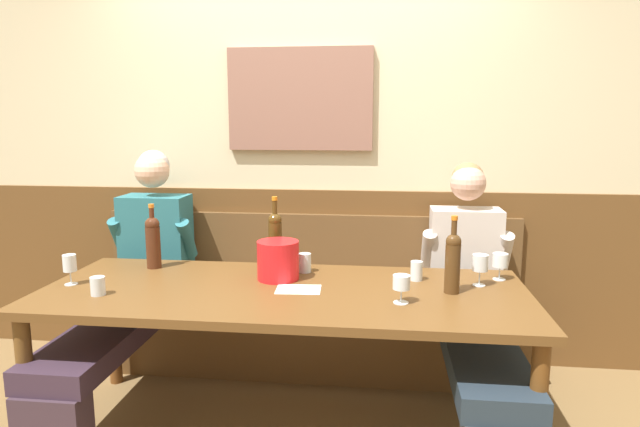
{
  "coord_description": "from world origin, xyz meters",
  "views": [
    {
      "loc": [
        0.46,
        -2.34,
        1.53
      ],
      "look_at": [
        0.14,
        0.44,
        1.04
      ],
      "focal_mm": 30.62,
      "sensor_mm": 36.0,
      "label": 1
    }
  ],
  "objects_px": {
    "ice_bucket": "(278,260)",
    "wine_glass_mid_left": "(480,264)",
    "wine_bottle_amber_mid": "(453,261)",
    "wine_glass_center_rear": "(500,262)",
    "dining_table": "(284,303)",
    "wine_glass_center_front": "(401,283)",
    "water_tumbler_left": "(98,286)",
    "wine_glass_near_bucket": "(70,264)",
    "person_right_seat": "(474,297)",
    "person_left_seat": "(133,278)",
    "wine_bottle_green_tall": "(275,238)",
    "wall_bench": "(305,324)",
    "water_tumbler_right": "(305,263)",
    "wine_bottle_clear_water": "(153,240)",
    "water_tumbler_center": "(417,271)"
  },
  "relations": [
    {
      "from": "ice_bucket",
      "to": "wine_glass_mid_left",
      "type": "distance_m",
      "value": 0.99
    },
    {
      "from": "wine_glass_mid_left",
      "to": "wine_bottle_amber_mid",
      "type": "bearing_deg",
      "value": -138.91
    },
    {
      "from": "wine_glass_center_rear",
      "to": "dining_table",
      "type": "bearing_deg",
      "value": -165.32
    },
    {
      "from": "wine_glass_center_front",
      "to": "water_tumbler_left",
      "type": "relative_size",
      "value": 1.48
    },
    {
      "from": "dining_table",
      "to": "wine_glass_near_bucket",
      "type": "height_order",
      "value": "wine_glass_near_bucket"
    },
    {
      "from": "wine_glass_near_bucket",
      "to": "wine_glass_center_rear",
      "type": "xyz_separation_m",
      "value": [
        2.09,
        0.33,
        -0.01
      ]
    },
    {
      "from": "dining_table",
      "to": "person_right_seat",
      "type": "distance_m",
      "value": 0.99
    },
    {
      "from": "person_left_seat",
      "to": "wine_bottle_green_tall",
      "type": "distance_m",
      "value": 0.85
    },
    {
      "from": "wall_bench",
      "to": "wine_glass_center_front",
      "type": "height_order",
      "value": "wall_bench"
    },
    {
      "from": "wall_bench",
      "to": "ice_bucket",
      "type": "distance_m",
      "value": 0.78
    },
    {
      "from": "person_right_seat",
      "to": "water_tumbler_left",
      "type": "bearing_deg",
      "value": -163.76
    },
    {
      "from": "wine_glass_center_front",
      "to": "person_right_seat",
      "type": "bearing_deg",
      "value": 50.14
    },
    {
      "from": "person_left_seat",
      "to": "wine_glass_mid_left",
      "type": "height_order",
      "value": "person_left_seat"
    },
    {
      "from": "person_left_seat",
      "to": "ice_bucket",
      "type": "height_order",
      "value": "person_left_seat"
    },
    {
      "from": "wine_bottle_green_tall",
      "to": "wine_glass_mid_left",
      "type": "bearing_deg",
      "value": -10.57
    },
    {
      "from": "water_tumbler_right",
      "to": "wine_glass_center_front",
      "type": "bearing_deg",
      "value": -41.93
    },
    {
      "from": "wine_bottle_green_tall",
      "to": "wine_bottle_clear_water",
      "type": "bearing_deg",
      "value": -174.29
    },
    {
      "from": "person_left_seat",
      "to": "wine_glass_center_rear",
      "type": "xyz_separation_m",
      "value": [
        1.97,
        -0.08,
        0.17
      ]
    },
    {
      "from": "wine_glass_near_bucket",
      "to": "water_tumbler_left",
      "type": "bearing_deg",
      "value": -32.26
    },
    {
      "from": "dining_table",
      "to": "water_tumbler_center",
      "type": "distance_m",
      "value": 0.68
    },
    {
      "from": "wine_glass_near_bucket",
      "to": "wine_bottle_clear_water",
      "type": "bearing_deg",
      "value": 51.38
    },
    {
      "from": "water_tumbler_left",
      "to": "water_tumbler_right",
      "type": "relative_size",
      "value": 0.85
    },
    {
      "from": "dining_table",
      "to": "water_tumbler_left",
      "type": "height_order",
      "value": "water_tumbler_left"
    },
    {
      "from": "water_tumbler_left",
      "to": "water_tumbler_right",
      "type": "height_order",
      "value": "water_tumbler_right"
    },
    {
      "from": "wine_bottle_green_tall",
      "to": "water_tumbler_left",
      "type": "distance_m",
      "value": 0.91
    },
    {
      "from": "person_left_seat",
      "to": "water_tumbler_right",
      "type": "distance_m",
      "value": 0.99
    },
    {
      "from": "ice_bucket",
      "to": "person_right_seat",
      "type": "bearing_deg",
      "value": 9.58
    },
    {
      "from": "wine_glass_mid_left",
      "to": "wine_glass_center_rear",
      "type": "bearing_deg",
      "value": 44.19
    },
    {
      "from": "wine_bottle_green_tall",
      "to": "water_tumbler_right",
      "type": "bearing_deg",
      "value": -18.44
    },
    {
      "from": "wall_bench",
      "to": "person_left_seat",
      "type": "xyz_separation_m",
      "value": [
        -0.93,
        -0.36,
        0.37
      ]
    },
    {
      "from": "wall_bench",
      "to": "wine_bottle_amber_mid",
      "type": "height_order",
      "value": "wine_bottle_amber_mid"
    },
    {
      "from": "wine_bottle_clear_water",
      "to": "wine_glass_mid_left",
      "type": "height_order",
      "value": "wine_bottle_clear_water"
    },
    {
      "from": "ice_bucket",
      "to": "wine_bottle_green_tall",
      "type": "distance_m",
      "value": 0.22
    },
    {
      "from": "person_right_seat",
      "to": "water_tumbler_center",
      "type": "height_order",
      "value": "person_right_seat"
    },
    {
      "from": "water_tumbler_right",
      "to": "person_left_seat",
      "type": "bearing_deg",
      "value": 176.97
    },
    {
      "from": "person_left_seat",
      "to": "ice_bucket",
      "type": "xyz_separation_m",
      "value": [
        0.87,
        -0.19,
        0.18
      ]
    },
    {
      "from": "wall_bench",
      "to": "wine_bottle_green_tall",
      "type": "bearing_deg",
      "value": -107.4
    },
    {
      "from": "dining_table",
      "to": "wine_glass_near_bucket",
      "type": "relative_size",
      "value": 15.39
    },
    {
      "from": "ice_bucket",
      "to": "wine_bottle_green_tall",
      "type": "xyz_separation_m",
      "value": [
        -0.05,
        0.2,
        0.07
      ]
    },
    {
      "from": "person_right_seat",
      "to": "wine_glass_center_front",
      "type": "relative_size",
      "value": 10.55
    },
    {
      "from": "person_left_seat",
      "to": "wine_glass_center_front",
      "type": "height_order",
      "value": "person_left_seat"
    },
    {
      "from": "wine_glass_center_rear",
      "to": "wine_glass_center_front",
      "type": "height_order",
      "value": "wine_glass_center_rear"
    },
    {
      "from": "wine_glass_center_rear",
      "to": "wine_glass_center_front",
      "type": "distance_m",
      "value": 0.65
    },
    {
      "from": "wine_glass_near_bucket",
      "to": "water_tumbler_center",
      "type": "height_order",
      "value": "wine_glass_near_bucket"
    },
    {
      "from": "wall_bench",
      "to": "dining_table",
      "type": "bearing_deg",
      "value": -90.0
    },
    {
      "from": "dining_table",
      "to": "wine_bottle_amber_mid",
      "type": "bearing_deg",
      "value": 2.42
    },
    {
      "from": "ice_bucket",
      "to": "water_tumbler_center",
      "type": "distance_m",
      "value": 0.69
    },
    {
      "from": "water_tumbler_left",
      "to": "ice_bucket",
      "type": "bearing_deg",
      "value": 24.17
    },
    {
      "from": "wine_glass_center_rear",
      "to": "water_tumbler_left",
      "type": "bearing_deg",
      "value": -166.1
    },
    {
      "from": "person_left_seat",
      "to": "wine_bottle_amber_mid",
      "type": "bearing_deg",
      "value": -10.51
    }
  ]
}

